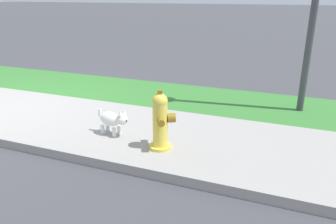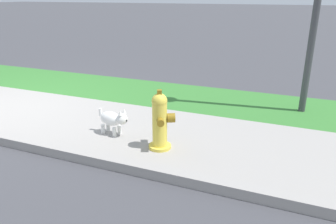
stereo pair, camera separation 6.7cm
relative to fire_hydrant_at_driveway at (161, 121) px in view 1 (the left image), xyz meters
The scene contains 5 objects.
ground_plane 3.22m from the fire_hydrant_at_driveway, behind, with size 120.00×120.00×0.00m, color #424247.
sidewalk_pavement 3.22m from the fire_hydrant_at_driveway, behind, with size 18.00×1.99×0.01m, color #9E9993.
grass_verge 3.91m from the fire_hydrant_at_driveway, 144.62° to the left, with size 18.00×1.68×0.01m, color #387A33.
fire_hydrant_at_driveway is the anchor object (origin of this frame).
small_white_dog 0.82m from the fire_hydrant_at_driveway, 169.48° to the left, with size 0.51×0.25×0.41m.
Camera 1 is at (4.67, -3.95, 1.90)m, focal length 35.00 mm.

